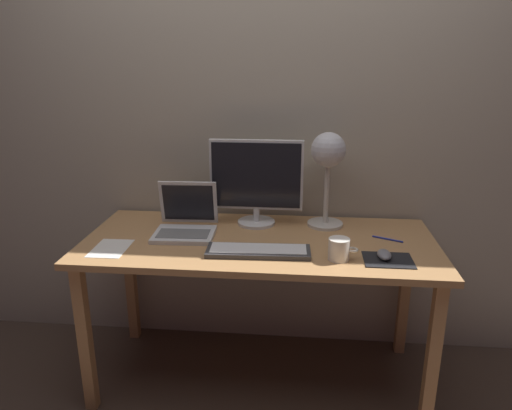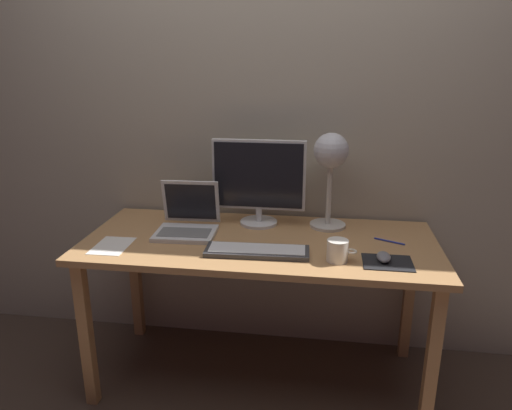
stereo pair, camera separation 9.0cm
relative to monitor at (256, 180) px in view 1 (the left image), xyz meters
The scene contains 12 objects.
ground_plane 0.99m from the monitor, 80.68° to the right, with size 4.80×4.80×0.00m, color #47382D.
back_wall 0.39m from the monitor, 80.05° to the left, with size 4.80×0.06×2.60m, color #B2A893.
desk 0.37m from the monitor, 80.68° to the right, with size 1.60×0.70×0.74m.
monitor is the anchor object (origin of this frame).
keyboard_main 0.43m from the monitor, 83.13° to the right, with size 0.45×0.16×0.03m.
laptop 0.39m from the monitor, 155.20° to the right, with size 0.29×0.27×0.23m.
desk_lamp 0.36m from the monitor, ahead, with size 0.17×0.17×0.46m.
mousepad 0.73m from the monitor, 33.68° to the right, with size 0.20×0.16×0.00m, color black.
mouse 0.71m from the monitor, 33.48° to the right, with size 0.06×0.10×0.03m, color slate.
coffee_mug 0.58m from the monitor, 46.24° to the right, with size 0.12×0.09×0.09m.
paper_sheet_near_mouse 0.74m from the monitor, 147.86° to the right, with size 0.15×0.21×0.00m, color white.
pen 0.67m from the monitor, 14.24° to the right, with size 0.01×0.01×0.14m, color #2633A5.
Camera 1 is at (0.18, -2.02, 1.55)m, focal length 33.53 mm.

